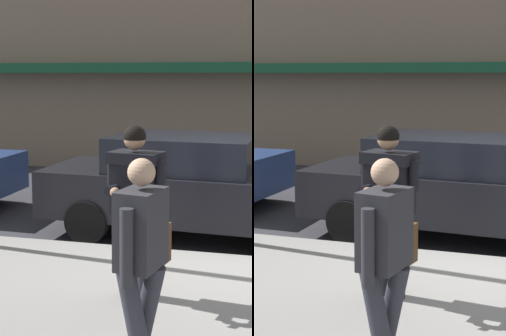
# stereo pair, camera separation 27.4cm
# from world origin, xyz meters

# --- Properties ---
(ground_plane) EXTENTS (80.00, 80.00, 0.00)m
(ground_plane) POSITION_xyz_m (0.00, 0.00, 0.00)
(ground_plane) COLOR #333338
(parked_sedan_mid) EXTENTS (4.62, 2.17, 1.54)m
(parked_sedan_mid) POSITION_xyz_m (-0.60, 0.98, 0.79)
(parked_sedan_mid) COLOR black
(parked_sedan_mid) RESTS_ON ground
(man_texting_on_phone) EXTENTS (0.64, 0.63, 1.81)m
(man_texting_on_phone) POSITION_xyz_m (-0.79, -1.86, 1.25)
(man_texting_on_phone) COLOR #23232B
(man_texting_on_phone) RESTS_ON sidewalk
(pedestrian_with_bag) EXTENTS (0.39, 0.71, 1.70)m
(pedestrian_with_bag) POSITION_xyz_m (-0.38, -3.32, 1.11)
(pedestrian_with_bag) COLOR #33333D
(pedestrian_with_bag) RESTS_ON sidewalk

